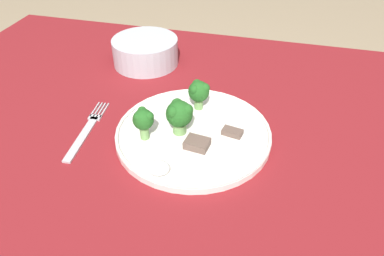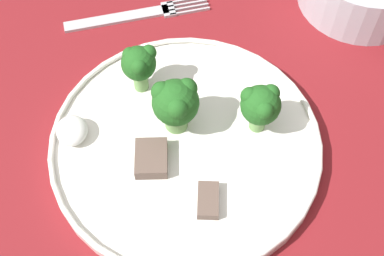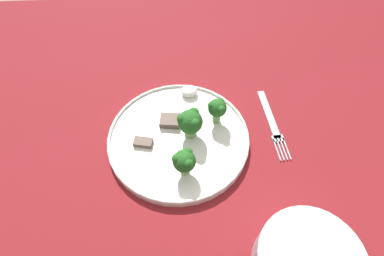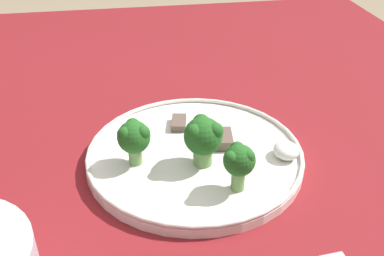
% 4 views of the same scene
% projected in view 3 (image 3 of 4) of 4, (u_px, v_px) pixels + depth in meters
% --- Properties ---
extents(ground_plane, '(8.00, 8.00, 0.00)m').
position_uv_depth(ground_plane, '(181.00, 231.00, 1.21)').
color(ground_plane, '#9E896B').
extents(table, '(1.32, 0.99, 0.72)m').
position_uv_depth(table, '(173.00, 149.00, 0.69)').
color(table, maroon).
rests_on(table, ground_plane).
extents(dinner_plate, '(0.28, 0.28, 0.02)m').
position_uv_depth(dinner_plate, '(179.00, 138.00, 0.59)').
color(dinner_plate, white).
rests_on(dinner_plate, table).
extents(fork, '(0.03, 0.18, 0.00)m').
position_uv_depth(fork, '(272.00, 123.00, 0.63)').
color(fork, '#B2B2B7').
rests_on(fork, table).
extents(broccoli_floret_near_rim_left, '(0.05, 0.05, 0.06)m').
position_uv_depth(broccoli_floret_near_rim_left, '(190.00, 122.00, 0.56)').
color(broccoli_floret_near_rim_left, '#709E56').
rests_on(broccoli_floret_near_rim_left, dinner_plate).
extents(broccoli_floret_center_left, '(0.04, 0.04, 0.06)m').
position_uv_depth(broccoli_floret_center_left, '(184.00, 161.00, 0.52)').
color(broccoli_floret_center_left, '#709E56').
rests_on(broccoli_floret_center_left, dinner_plate).
extents(broccoli_floret_back_left, '(0.04, 0.04, 0.06)m').
position_uv_depth(broccoli_floret_back_left, '(217.00, 109.00, 0.58)').
color(broccoli_floret_back_left, '#709E56').
rests_on(broccoli_floret_back_left, dinner_plate).
extents(meat_slice_front_slice, '(0.04, 0.03, 0.01)m').
position_uv_depth(meat_slice_front_slice, '(143.00, 142.00, 0.58)').
color(meat_slice_front_slice, brown).
rests_on(meat_slice_front_slice, dinner_plate).
extents(meat_slice_middle_slice, '(0.04, 0.04, 0.01)m').
position_uv_depth(meat_slice_middle_slice, '(170.00, 122.00, 0.61)').
color(meat_slice_middle_slice, brown).
rests_on(meat_slice_middle_slice, dinner_plate).
extents(sauce_dollop, '(0.04, 0.03, 0.02)m').
position_uv_depth(sauce_dollop, '(189.00, 91.00, 0.65)').
color(sauce_dollop, white).
rests_on(sauce_dollop, dinner_plate).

